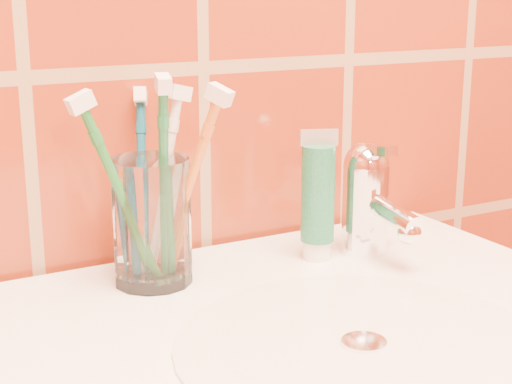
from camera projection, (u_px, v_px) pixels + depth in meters
glass_tumbler at (152, 222)px, 0.73m from camera, size 0.09×0.09×0.12m
toothpaste_tube at (318, 199)px, 0.80m from camera, size 0.04×0.03×0.14m
faucet at (368, 195)px, 0.81m from camera, size 0.05×0.11×0.12m
toothbrush_0 at (188, 189)px, 0.72m from camera, size 0.13×0.16×0.21m
toothbrush_1 at (122, 196)px, 0.70m from camera, size 0.12×0.11×0.19m
toothbrush_2 at (163, 184)px, 0.75m from camera, size 0.09×0.08×0.19m
toothbrush_3 at (142, 185)px, 0.76m from camera, size 0.11×0.16×0.20m
toothbrush_4 at (164, 185)px, 0.71m from camera, size 0.05×0.09×0.21m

